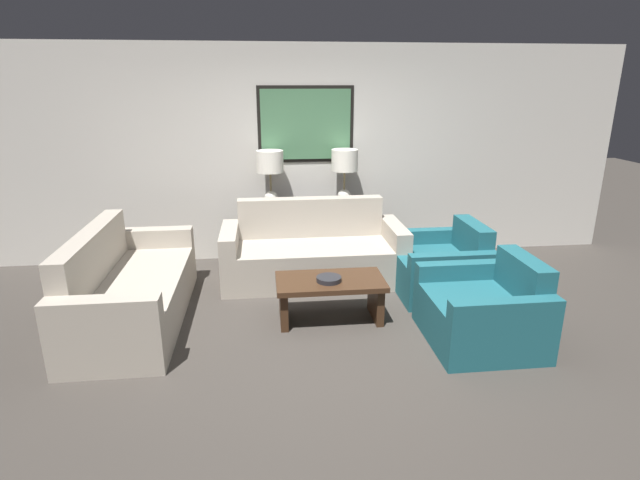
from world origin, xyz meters
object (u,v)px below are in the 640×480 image
object	(u,v)px
table_lamp_right	(345,166)
console_table	(308,233)
decorative_bowl	(329,279)
armchair_near_camera	(484,312)
coffee_table	(330,291)
couch_by_back_wall	(313,254)
couch_by_side	(130,291)
armchair_near_back_wall	(441,268)
table_lamp_left	(270,167)

from	to	relation	value
table_lamp_right	console_table	bearing A→B (deg)	180.00
decorative_bowl	armchair_near_camera	size ratio (longest dim) A/B	0.24
armchair_near_camera	coffee_table	bearing A→B (deg)	156.84
couch_by_back_wall	couch_by_side	world-z (taller)	same
armchair_near_back_wall	coffee_table	bearing A→B (deg)	-156.84
console_table	armchair_near_camera	size ratio (longest dim) A/B	1.48
coffee_table	couch_by_side	bearing A→B (deg)	173.86
table_lamp_right	decorative_bowl	world-z (taller)	table_lamp_right
table_lamp_right	armchair_near_camera	distance (m)	2.58
decorative_bowl	console_table	bearing A→B (deg)	91.22
armchair_near_camera	decorative_bowl	bearing A→B (deg)	159.01
couch_by_back_wall	armchair_near_camera	xyz separation A→B (m)	(1.35, -1.61, -0.03)
console_table	couch_by_back_wall	world-z (taller)	couch_by_back_wall
coffee_table	armchair_near_camera	world-z (taller)	armchair_near_camera
console_table	armchair_near_back_wall	world-z (taller)	armchair_near_back_wall
decorative_bowl	armchair_near_camera	xyz separation A→B (m)	(1.31, -0.50, -0.17)
table_lamp_right	decorative_bowl	bearing A→B (deg)	-103.56
couch_by_side	console_table	bearing A→B (deg)	38.70
couch_by_back_wall	decorative_bowl	bearing A→B (deg)	-88.10
couch_by_back_wall	armchair_near_back_wall	bearing A→B (deg)	-20.80
couch_by_back_wall	couch_by_side	bearing A→B (deg)	-155.03
table_lamp_right	couch_by_side	size ratio (longest dim) A/B	0.33
table_lamp_right	armchair_near_back_wall	bearing A→B (deg)	-51.73
console_table	table_lamp_left	bearing A→B (deg)	180.00
coffee_table	armchair_near_camera	bearing A→B (deg)	-23.16
table_lamp_left	coffee_table	distance (m)	1.98
table_lamp_left	armchair_near_back_wall	size ratio (longest dim) A/B	0.69
table_lamp_left	console_table	bearing A→B (deg)	0.00
armchair_near_back_wall	couch_by_back_wall	bearing A→B (deg)	159.20
couch_by_side	couch_by_back_wall	bearing A→B (deg)	24.97
console_table	armchair_near_camera	world-z (taller)	armchair_near_camera
table_lamp_right	couch_by_back_wall	bearing A→B (deg)	-126.30
console_table	coffee_table	world-z (taller)	console_table
armchair_near_camera	couch_by_back_wall	bearing A→B (deg)	129.81
console_table	decorative_bowl	bearing A→B (deg)	-88.78
table_lamp_left	table_lamp_right	world-z (taller)	same
armchair_near_back_wall	decorative_bowl	bearing A→B (deg)	-155.34
armchair_near_back_wall	armchair_near_camera	bearing A→B (deg)	-90.00
couch_by_side	armchair_near_camera	bearing A→B (deg)	-13.33
coffee_table	armchair_near_camera	xyz separation A→B (m)	(1.29, -0.55, -0.03)
coffee_table	decorative_bowl	xyz separation A→B (m)	(-0.02, -0.05, 0.14)
table_lamp_left	couch_by_side	world-z (taller)	table_lamp_left
table_lamp_left	table_lamp_right	distance (m)	0.91
armchair_near_back_wall	armchair_near_camera	size ratio (longest dim) A/B	1.00
couch_by_side	armchair_near_back_wall	world-z (taller)	couch_by_side
table_lamp_right	couch_by_back_wall	world-z (taller)	table_lamp_right
couch_by_side	decorative_bowl	xyz separation A→B (m)	(1.88, -0.25, 0.14)
decorative_bowl	armchair_near_back_wall	bearing A→B (deg)	24.66
table_lamp_left	armchair_near_camera	distance (m)	3.02
console_table	decorative_bowl	xyz separation A→B (m)	(0.04, -1.73, 0.08)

